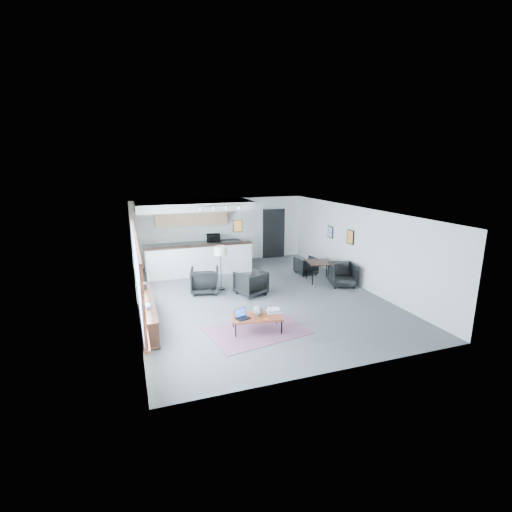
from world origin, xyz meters
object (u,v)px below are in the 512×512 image
object	(u,v)px
armchair_right	(251,282)
armchair_left	(205,279)
book_stack	(274,310)
dining_chair_near	(343,275)
coffee_table	(257,317)
dining_table	(320,263)
ceramic_pot	(258,311)
dining_chair_far	(306,266)
laptop	(241,316)
microwave	(213,237)
floor_lamp	(221,252)

from	to	relation	value
armchair_right	armchair_left	bearing A→B (deg)	-47.48
book_stack	armchair_left	world-z (taller)	armchair_left
dining_chair_near	armchair_left	bearing A→B (deg)	-174.16
coffee_table	dining_chair_near	distance (m)	4.47
coffee_table	dining_table	distance (m)	4.49
ceramic_pot	armchair_left	bearing A→B (deg)	101.71
armchair_right	dining_chair_far	xyz separation A→B (m)	(2.62, 1.43, -0.11)
laptop	armchair_left	world-z (taller)	armchair_left
coffee_table	armchair_left	world-z (taller)	armchair_left
armchair_left	coffee_table	bearing A→B (deg)	114.31
coffee_table	book_stack	size ratio (longest dim) A/B	3.38
armchair_right	dining_chair_far	bearing A→B (deg)	-171.54
laptop	dining_chair_near	bearing A→B (deg)	10.55
laptop	book_stack	size ratio (longest dim) A/B	0.98
book_stack	microwave	xyz separation A→B (m)	(-0.04, 6.36, 0.67)
book_stack	armchair_right	world-z (taller)	armchair_right
coffee_table	dining_chair_near	bearing A→B (deg)	41.03
ceramic_pot	microwave	bearing A→B (deg)	86.42
armchair_right	dining_chair_near	distance (m)	3.15
book_stack	armchair_left	xyz separation A→B (m)	(-1.09, 3.08, 0.00)
ceramic_pot	microwave	distance (m)	6.44
armchair_left	microwave	xyz separation A→B (m)	(1.05, 3.27, 0.67)
book_stack	armchair_right	bearing A→B (deg)	85.00
laptop	dining_chair_near	xyz separation A→B (m)	(4.22, 2.29, -0.09)
dining_chair_near	microwave	xyz separation A→B (m)	(-3.39, 4.13, 0.75)
coffee_table	armchair_right	xyz separation A→B (m)	(0.69, 2.50, 0.06)
dining_chair_near	dining_chair_far	world-z (taller)	dining_chair_near
coffee_table	dining_table	bearing A→B (deg)	51.59
book_stack	armchair_left	distance (m)	3.27
dining_chair_near	dining_chair_far	distance (m)	1.71
floor_lamp	dining_table	distance (m)	3.47
coffee_table	ceramic_pot	bearing A→B (deg)	50.98
laptop	armchair_right	distance (m)	2.71
laptop	book_stack	bearing A→B (deg)	-13.20
floor_lamp	book_stack	bearing A→B (deg)	-80.82
book_stack	microwave	size ratio (longest dim) A/B	0.72
laptop	dining_table	distance (m)	4.78
ceramic_pot	microwave	size ratio (longest dim) A/B	0.45
book_stack	floor_lamp	bearing A→B (deg)	99.18
book_stack	dining_table	xyz separation A→B (m)	(2.88, 2.89, 0.20)
dining_chair_near	book_stack	bearing A→B (deg)	-129.66
ceramic_pot	dining_chair_near	distance (m)	4.42
book_stack	dining_chair_near	xyz separation A→B (m)	(3.36, 2.22, -0.08)
coffee_table	ceramic_pot	world-z (taller)	ceramic_pot
armchair_left	dining_table	xyz separation A→B (m)	(3.96, -0.19, 0.20)
laptop	armchair_left	size ratio (longest dim) A/B	0.43
armchair_left	book_stack	bearing A→B (deg)	122.80
dining_table	armchair_right	bearing A→B (deg)	-169.83
armchair_right	book_stack	bearing A→B (deg)	64.86
laptop	armchair_left	bearing A→B (deg)	76.05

